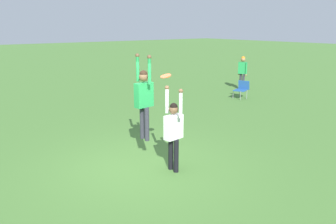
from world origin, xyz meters
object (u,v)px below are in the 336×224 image
person_defending (174,128)px  frisbee (166,76)px  camping_chair_0 (242,88)px  person_jumping (144,95)px  person_spectator_near (243,70)px

person_defending → frisbee: bearing=-104.9°
person_defending → camping_chair_0: 8.74m
person_jumping → person_spectator_near: size_ratio=1.22×
person_jumping → frisbee: (0.69, 0.17, 0.55)m
person_jumping → camping_chair_0: bearing=17.4°
frisbee → camping_chair_0: 8.67m
camping_chair_0 → person_spectator_near: person_spectator_near is taller
frisbee → person_jumping: bearing=-166.5°
person_defending → person_spectator_near: 10.94m
person_spectator_near → camping_chair_0: bearing=-79.3°
person_jumping → person_defending: bearing=-90.0°
person_defending → person_spectator_near: size_ratio=1.13×
frisbee → camping_chair_0: bearing=117.8°
person_jumping → frisbee: bearing=-82.1°
person_jumping → camping_chair_0: size_ratio=2.61×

